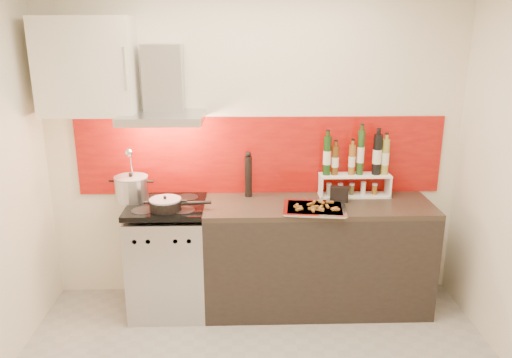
{
  "coord_description": "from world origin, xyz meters",
  "views": [
    {
      "loc": [
        -0.11,
        -2.59,
        2.22
      ],
      "look_at": [
        0.0,
        0.95,
        1.15
      ],
      "focal_mm": 35.0,
      "sensor_mm": 36.0,
      "label": 1
    }
  ],
  "objects_px": {
    "stock_pot": "(132,188)",
    "saute_pan": "(167,204)",
    "range_stove": "(169,258)",
    "baking_tray": "(315,208)",
    "pepper_mill": "(248,175)",
    "counter": "(317,255)"
  },
  "relations": [
    {
      "from": "stock_pot",
      "to": "saute_pan",
      "type": "xyz_separation_m",
      "value": [
        0.31,
        -0.24,
        -0.05
      ]
    },
    {
      "from": "counter",
      "to": "pepper_mill",
      "type": "height_order",
      "value": "pepper_mill"
    },
    {
      "from": "stock_pot",
      "to": "baking_tray",
      "type": "distance_m",
      "value": 1.45
    },
    {
      "from": "pepper_mill",
      "to": "baking_tray",
      "type": "height_order",
      "value": "pepper_mill"
    },
    {
      "from": "stock_pot",
      "to": "baking_tray",
      "type": "xyz_separation_m",
      "value": [
        1.43,
        -0.26,
        -0.09
      ]
    },
    {
      "from": "range_stove",
      "to": "stock_pot",
      "type": "xyz_separation_m",
      "value": [
        -0.28,
        0.1,
        0.57
      ]
    },
    {
      "from": "range_stove",
      "to": "pepper_mill",
      "type": "bearing_deg",
      "value": 16.66
    },
    {
      "from": "stock_pot",
      "to": "saute_pan",
      "type": "bearing_deg",
      "value": -37.71
    },
    {
      "from": "saute_pan",
      "to": "baking_tray",
      "type": "distance_m",
      "value": 1.12
    },
    {
      "from": "saute_pan",
      "to": "pepper_mill",
      "type": "distance_m",
      "value": 0.71
    },
    {
      "from": "range_stove",
      "to": "baking_tray",
      "type": "height_order",
      "value": "baking_tray"
    },
    {
      "from": "saute_pan",
      "to": "baking_tray",
      "type": "relative_size",
      "value": 0.91
    },
    {
      "from": "range_stove",
      "to": "stock_pot",
      "type": "bearing_deg",
      "value": 159.65
    },
    {
      "from": "counter",
      "to": "stock_pot",
      "type": "xyz_separation_m",
      "value": [
        -1.48,
        0.1,
        0.56
      ]
    },
    {
      "from": "counter",
      "to": "pepper_mill",
      "type": "relative_size",
      "value": 4.75
    },
    {
      "from": "pepper_mill",
      "to": "baking_tray",
      "type": "relative_size",
      "value": 0.74
    },
    {
      "from": "counter",
      "to": "baking_tray",
      "type": "xyz_separation_m",
      "value": [
        -0.05,
        -0.16,
        0.47
      ]
    },
    {
      "from": "range_stove",
      "to": "baking_tray",
      "type": "distance_m",
      "value": 1.25
    },
    {
      "from": "range_stove",
      "to": "stock_pot",
      "type": "height_order",
      "value": "stock_pot"
    },
    {
      "from": "range_stove",
      "to": "saute_pan",
      "type": "bearing_deg",
      "value": -79.16
    },
    {
      "from": "counter",
      "to": "baking_tray",
      "type": "height_order",
      "value": "baking_tray"
    },
    {
      "from": "range_stove",
      "to": "saute_pan",
      "type": "relative_size",
      "value": 1.96
    }
  ]
}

